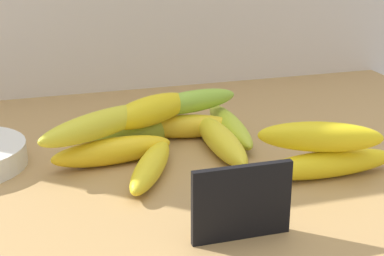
# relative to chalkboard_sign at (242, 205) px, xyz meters

# --- Properties ---
(counter_top) EXTENTS (1.10, 0.76, 0.03)m
(counter_top) POSITION_rel_chalkboard_sign_xyz_m (-0.01, 0.21, -0.05)
(counter_top) COLOR #AA834F
(counter_top) RESTS_ON ground
(chalkboard_sign) EXTENTS (0.11, 0.02, 0.08)m
(chalkboard_sign) POSITION_rel_chalkboard_sign_xyz_m (0.00, 0.00, 0.00)
(chalkboard_sign) COLOR black
(chalkboard_sign) RESTS_ON counter_top
(banana_0) EXTENTS (0.17, 0.06, 0.04)m
(banana_0) POSITION_rel_chalkboard_sign_xyz_m (-0.10, 0.24, -0.02)
(banana_0) COLOR yellow
(banana_0) RESTS_ON counter_top
(banana_1) EXTENTS (0.04, 0.19, 0.04)m
(banana_1) POSITION_rel_chalkboard_sign_xyz_m (0.06, 0.23, -0.02)
(banana_1) COLOR yellow
(banana_1) RESTS_ON counter_top
(banana_2) EXTENTS (0.20, 0.04, 0.04)m
(banana_2) POSITION_rel_chalkboard_sign_xyz_m (0.17, 0.11, -0.02)
(banana_2) COLOR yellow
(banana_2) RESTS_ON counter_top
(banana_3) EXTENTS (0.10, 0.16, 0.03)m
(banana_3) POSITION_rel_chalkboard_sign_xyz_m (-0.06, 0.18, -0.02)
(banana_3) COLOR yellow
(banana_3) RESTS_ON counter_top
(banana_4) EXTENTS (0.04, 0.19, 0.03)m
(banana_4) POSITION_rel_chalkboard_sign_xyz_m (0.09, 0.29, -0.02)
(banana_4) COLOR #B3C834
(banana_4) RESTS_ON counter_top
(banana_5) EXTENTS (0.20, 0.09, 0.03)m
(banana_5) POSITION_rel_chalkboard_sign_xyz_m (-0.04, 0.30, -0.02)
(banana_5) COLOR #9FB931
(banana_5) RESTS_ON counter_top
(banana_6) EXTENTS (0.16, 0.07, 0.04)m
(banana_6) POSITION_rel_chalkboard_sign_xyz_m (0.03, 0.31, -0.02)
(banana_6) COLOR yellow
(banana_6) RESTS_ON counter_top
(banana_7) EXTENTS (0.16, 0.07, 0.03)m
(banana_7) POSITION_rel_chalkboard_sign_xyz_m (0.04, 0.32, 0.02)
(banana_7) COLOR #8EBE37
(banana_7) RESTS_ON banana_6
(banana_8) EXTENTS (0.19, 0.13, 0.04)m
(banana_8) POSITION_rel_chalkboard_sign_xyz_m (-0.11, 0.25, 0.02)
(banana_8) COLOR gold
(banana_8) RESTS_ON banana_0
(banana_9) EXTENTS (0.16, 0.11, 0.04)m
(banana_9) POSITION_rel_chalkboard_sign_xyz_m (-0.03, 0.29, 0.02)
(banana_9) COLOR yellow
(banana_9) RESTS_ON banana_5
(banana_10) EXTENTS (0.17, 0.10, 0.04)m
(banana_10) POSITION_rel_chalkboard_sign_xyz_m (0.15, 0.12, 0.02)
(banana_10) COLOR yellow
(banana_10) RESTS_ON banana_2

